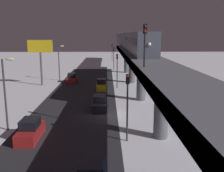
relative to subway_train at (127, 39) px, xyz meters
The scene contains 16 objects.
ground_plane 39.07m from the subway_train, 82.15° to the left, with size 240.00×240.00×0.00m, color white.
avenue_asphalt 39.85m from the subway_train, 75.97° to the left, with size 11.00×87.73×0.01m, color #28282D.
elevated_railway 37.84m from the subway_train, 89.86° to the left, with size 5.00×87.73×6.88m.
subway_train is the anchor object (origin of this frame).
rail_signal 44.46m from the subway_train, 87.85° to the left, with size 0.36×0.41×4.00m.
sedan_black 36.73m from the subway_train, 80.00° to the left, with size 1.91×4.45×1.97m.
sedan_red 21.41m from the subway_train, 50.64° to the left, with size 1.80×4.12×1.97m.
sedan_yellow 24.61m from the subway_train, 74.50° to the left, with size 1.80×4.44×1.97m.
sedan_red_3 47.46m from the subway_train, 74.34° to the left, with size 1.80×4.55×1.97m.
traffic_light_near 46.17m from the subway_train, 85.84° to the left, with size 0.32×0.44×6.40m.
traffic_light_mid 22.04m from the subway_train, 81.12° to the left, with size 0.32×0.44×6.40m.
traffic_light_far 6.41m from the subway_train, 43.61° to the right, with size 0.32×0.44×6.40m.
traffic_light_distant 28.23m from the subway_train, 83.13° to the right, with size 0.32×0.44×6.40m.
commercial_billboard 25.83m from the subway_train, 44.96° to the left, with size 4.80×0.36×8.90m.
street_lamp_near 45.63m from the subway_train, 70.06° to the left, with size 1.35×0.44×7.65m.
street_lamp_far 20.43m from the subway_train, 39.40° to the left, with size 1.35×0.44×7.65m.
Camera 1 is at (-0.03, 30.69, 9.89)m, focal length 40.79 mm.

